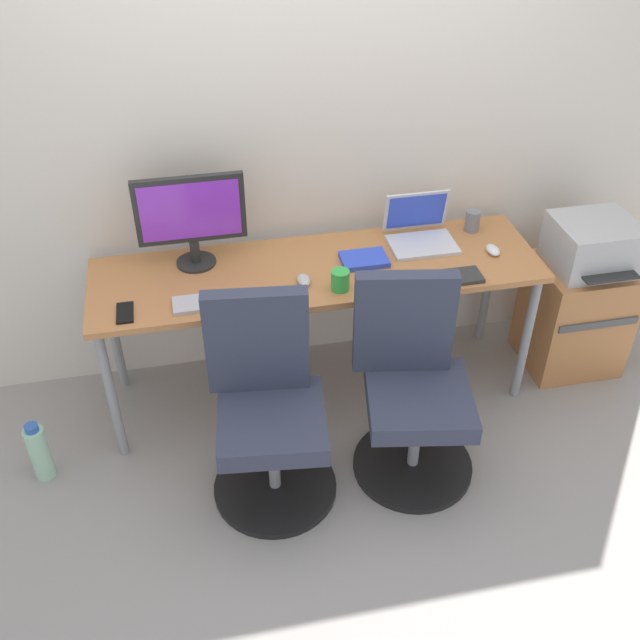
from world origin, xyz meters
The scene contains 18 objects.
ground_plane centered at (0.00, 0.00, 0.00)m, with size 5.28×5.28×0.00m, color gray.
back_wall centered at (0.00, 0.37, 1.30)m, with size 4.40×0.04×2.60m, color silver.
desk centered at (0.00, 0.00, 0.68)m, with size 2.04×0.58×0.74m.
office_chair_left centered at (-0.32, -0.54, 0.42)m, with size 0.54×0.54×0.94m.
office_chair_right centered at (0.30, -0.54, 0.42)m, with size 0.54×0.54×0.94m.
side_cabinet centered at (1.34, -0.03, 0.30)m, with size 0.46×0.42×0.60m.
printer centered at (1.34, -0.03, 0.72)m, with size 0.38×0.40×0.24m.
water_bottle_on_floor centered at (-1.31, -0.31, 0.15)m, with size 0.09×0.09×0.31m.
desktop_monitor centered at (-0.53, 0.15, 0.99)m, with size 0.48×0.18×0.43m.
open_laptop centered at (0.52, 0.13, 0.80)m, with size 0.31×0.26×0.23m.
keyboard_by_monitor centered at (-0.49, -0.18, 0.75)m, with size 0.34×0.12×0.02m, color #B7B7B7.
keyboard_by_laptop centered at (0.53, -0.21, 0.75)m, with size 0.34×0.12×0.02m, color #2D2D2D.
mouse_by_monitor centered at (-0.08, -0.11, 0.76)m, with size 0.06×0.10×0.03m, color #B7B7B7.
mouse_by_laptop centered at (0.82, -0.04, 0.76)m, with size 0.06×0.10×0.03m, color silver.
coffee_mug centered at (0.06, -0.18, 0.79)m, with size 0.08×0.08×0.09m, color green.
pen_cup centered at (0.80, 0.18, 0.79)m, with size 0.07×0.07×0.10m, color slate.
phone_near_laptop centered at (-0.85, -0.18, 0.75)m, with size 0.07×0.14×0.01m, color black.
notebook centered at (0.22, 0.01, 0.76)m, with size 0.21×0.15×0.03m, color blue.
Camera 1 is at (-0.56, -2.75, 2.58)m, focal length 41.53 mm.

